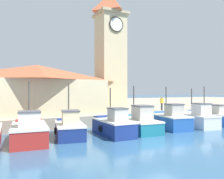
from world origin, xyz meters
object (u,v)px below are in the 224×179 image
warehouse_left (37,89)px  dock_worker_near_tower (162,103)px  fishing_boat_mid_left (69,128)px  fishing_boat_mid_right (138,123)px  fishing_boat_far_right (210,117)px  fishing_boat_right_outer (196,118)px  fishing_boat_center (113,125)px  port_crane_far (113,69)px  fishing_boat_right_inner (170,120)px  fishing_boat_left_inner (29,131)px  clock_tower (110,48)px

warehouse_left → dock_worker_near_tower: bearing=-9.4°
fishing_boat_mid_left → fishing_boat_mid_right: (5.70, -0.26, 0.04)m
fishing_boat_mid_right → fishing_boat_far_right: size_ratio=1.06×
fishing_boat_mid_right → fishing_boat_right_outer: 6.27m
fishing_boat_mid_left → fishing_boat_center: 3.27m
fishing_boat_mid_right → port_crane_far: port_crane_far is taller
fishing_boat_right_inner → fishing_boat_left_inner: bearing=-179.6°
dock_worker_near_tower → fishing_boat_right_outer: bearing=-94.8°
fishing_boat_center → dock_worker_near_tower: (9.25, 5.71, 1.17)m
warehouse_left → fishing_boat_mid_left: bearing=-79.8°
fishing_boat_far_right → port_crane_far: size_ratio=0.28×
fishing_boat_left_inner → fishing_boat_right_outer: bearing=-0.7°
fishing_boat_far_right → port_crane_far: port_crane_far is taller
fishing_boat_left_inner → fishing_boat_mid_right: 8.49m
fishing_boat_left_inner → fishing_boat_center: (5.96, -0.36, 0.01)m
fishing_boat_mid_right → dock_worker_near_tower: fishing_boat_mid_right is taller
fishing_boat_center → fishing_boat_mid_right: fishing_boat_mid_right is taller
warehouse_left → fishing_boat_right_outer: bearing=-30.5°
clock_tower → dock_worker_near_tower: clock_tower is taller
fishing_boat_right_inner → dock_worker_near_tower: size_ratio=2.75×
port_crane_far → dock_worker_near_tower: 18.11m
fishing_boat_left_inner → fishing_boat_center: fishing_boat_left_inner is taller
fishing_boat_center → warehouse_left: 9.56m
fishing_boat_right_outer → warehouse_left: 15.62m
fishing_boat_right_outer → warehouse_left: warehouse_left is taller
fishing_boat_left_inner → dock_worker_near_tower: bearing=19.4°
fishing_boat_right_outer → fishing_boat_far_right: 2.67m
dock_worker_near_tower → fishing_boat_far_right: bearing=-66.5°
fishing_boat_left_inner → port_crane_far: 29.13m
fishing_boat_center → fishing_boat_right_outer: fishing_boat_center is taller
clock_tower → port_crane_far: port_crane_far is taller
fishing_boat_left_inner → fishing_boat_far_right: (17.34, 0.44, -0.04)m
fishing_boat_mid_right → warehouse_left: (-6.99, 7.42, 2.83)m
dock_worker_near_tower → fishing_boat_center: bearing=-148.3°
fishing_boat_right_outer → port_crane_far: bearing=83.6°
clock_tower → fishing_boat_right_inner: bearing=-79.5°
fishing_boat_far_right → clock_tower: (-7.17, 8.40, 7.90)m
fishing_boat_right_outer → fishing_boat_far_right: bearing=13.6°
fishing_boat_center → warehouse_left: warehouse_left is taller
fishing_boat_right_inner → fishing_boat_right_outer: bearing=-5.2°
fishing_boat_mid_left → fishing_boat_far_right: 14.55m
fishing_boat_left_inner → fishing_boat_center: size_ratio=1.10×
warehouse_left → dock_worker_near_tower: size_ratio=7.81×
fishing_boat_left_inner → clock_tower: bearing=41.0°
fishing_boat_right_inner → clock_tower: bearing=100.5°
fishing_boat_center → fishing_boat_far_right: bearing=4.0°
fishing_boat_left_inner → fishing_boat_mid_right: fishing_boat_left_inner is taller
fishing_boat_left_inner → dock_worker_near_tower: 16.16m
clock_tower → port_crane_far: (7.12, 13.55, -0.95)m
fishing_boat_left_inner → fishing_boat_right_inner: 11.79m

